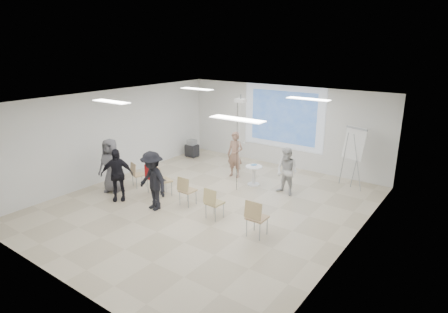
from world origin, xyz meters
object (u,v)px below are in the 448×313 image
Objects in this scene: av_cart at (192,149)px; player_left at (235,152)px; audience_mid at (152,177)px; chair_far_left at (137,173)px; chair_right_far at (256,216)px; chair_right_inner at (213,201)px; flipchart_easel at (355,144)px; audience_left at (117,171)px; chair_left_inner at (160,178)px; pedestal_table at (254,174)px; chair_left_mid at (153,176)px; chair_center at (186,189)px; player_right at (287,169)px; laptop at (163,179)px; audience_outer at (111,162)px.

player_left is at bearing -17.71° from av_cart.
player_left is at bearing 94.31° from audience_mid.
chair_far_left is 0.87× the size of chair_right_far.
audience_mid is at bearing -161.31° from chair_right_inner.
audience_mid reaches higher than av_cart.
flipchart_easel is at bearing 60.54° from audience_mid.
av_cart is (-2.75, 0.93, -0.57)m from player_left.
audience_left is at bearing -117.41° from flipchart_easel.
chair_left_inner is at bearing 171.97° from chair_right_far.
pedestal_table is 4.28m from audience_left.
chair_left_mid is 3.97m from chair_right_far.
audience_left is at bearing -75.59° from av_cart.
flipchart_easel is at bearing 51.74° from chair_center.
chair_left_inner is at bearing 14.33° from chair_far_left.
chair_right_inner is at bearing -96.52° from player_right.
chair_left_inner is at bearing -125.81° from pedestal_table.
player_right is 4.00m from audience_mid.
av_cart is (-1.97, 3.60, -0.20)m from laptop.
chair_left_mid reaches higher than chair_right_inner.
player_left reaches higher than chair_left_mid.
audience_left is 0.95× the size of audience_outer.
chair_far_left is at bearing -141.51° from player_right.
chair_left_inner is 1.07m from chair_center.
audience_mid is at bearing -31.96° from chair_left_mid.
laptop is at bearing -60.44° from av_cart.
chair_far_left is (-1.98, -2.67, -0.41)m from player_left.
player_left is 1.00× the size of audience_left.
audience_mid reaches higher than audience_left.
chair_right_inner is 0.46× the size of audience_outer.
player_right is at bearing -2.36° from audience_left.
player_right reaches higher than chair_center.
player_right reaches higher than chair_far_left.
pedestal_table is at bearing 23.17° from audience_outer.
av_cart is at bearing 161.44° from pedestal_table.
audience_mid is (-0.33, -3.52, 0.05)m from player_left.
chair_right_inner is at bearing 4.60° from chair_left_mid.
chair_left_inner is 1.66m from audience_outer.
laptop is (-2.95, -2.27, -0.29)m from player_right.
audience_left is (-0.86, -1.01, 0.37)m from laptop.
chair_center reaches higher than chair_far_left.
pedestal_table is at bearing -22.99° from player_left.
laptop is (-1.04, 0.16, 0.01)m from chair_center.
flipchart_easel is at bearing 54.73° from chair_far_left.
chair_far_left is 1.19m from laptop.
player_left is 2.96m from av_cart.
audience_left is at bearing -164.79° from chair_right_inner.
player_right is 4.06m from chair_left_mid.
chair_right_inner is at bearing -70.14° from player_left.
chair_left_inner is at bearing -118.25° from flipchart_easel.
av_cart is (-4.14, 3.98, -0.19)m from chair_right_inner.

